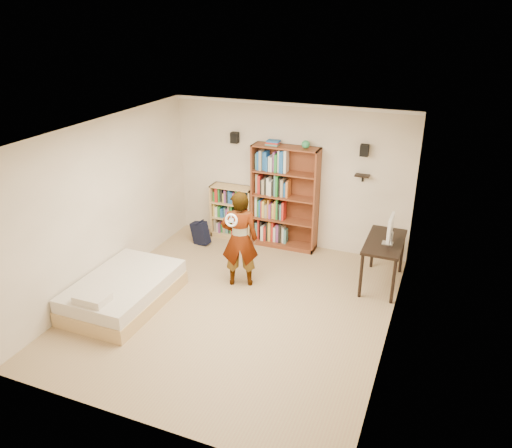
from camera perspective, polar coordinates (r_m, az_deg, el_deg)
The scene contains 14 objects.
ground at distance 7.74m, azimuth -2.35°, elevation -9.49°, with size 4.50×5.00×0.01m, color tan.
room_shell at distance 6.94m, azimuth -2.59°, elevation 2.81°, with size 4.52×5.02×2.71m.
crown_molding at distance 6.67m, azimuth -2.73°, elevation 10.13°, with size 4.50×5.00×0.06m.
speaker_left at distance 9.38m, azimuth -2.45°, elevation 9.83°, with size 0.14×0.12×0.20m, color black.
speaker_right at distance 8.70m, azimuth 12.29°, elevation 8.24°, with size 0.14×0.12×0.20m, color black.
wall_shelf at distance 8.83m, azimuth 12.05°, elevation 5.44°, with size 0.25×0.16×0.03m, color black.
tall_bookshelf at distance 9.25m, azimuth 3.31°, elevation 2.98°, with size 1.23×0.36×1.95m, color brown, non-canonical shape.
low_bookshelf at distance 9.80m, azimuth -2.70°, elevation 1.39°, with size 0.85×0.32×1.06m, color tan, non-canonical shape.
computer_desk at distance 8.41m, azimuth 14.26°, elevation -4.29°, with size 0.58×1.16×0.79m, color black, non-canonical shape.
imac at distance 8.05m, azimuth 14.96°, elevation -0.70°, with size 0.09×0.46×0.46m, color silver, non-canonical shape.
daybed at distance 7.95m, azimuth -14.89°, elevation -7.09°, with size 1.19×1.83×0.54m, color silver, non-canonical shape.
person at distance 7.98m, azimuth -1.88°, elevation -1.73°, with size 0.59×0.39×1.62m, color black.
wii_wheel at distance 7.55m, azimuth -2.84°, elevation 0.42°, with size 0.21×0.21×0.04m, color silver.
navy_bag at distance 9.66m, azimuth -6.37°, elevation -0.99°, with size 0.34×0.22×0.46m, color black, non-canonical shape.
Camera 1 is at (2.71, -5.91, 4.21)m, focal length 35.00 mm.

